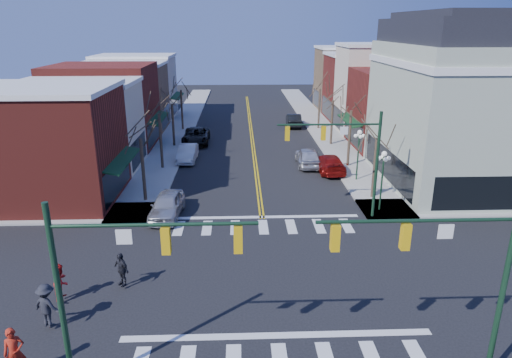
{
  "coord_description": "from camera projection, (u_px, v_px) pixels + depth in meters",
  "views": [
    {
      "loc": [
        -1.48,
        -20.48,
        12.29
      ],
      "look_at": [
        -0.41,
        7.57,
        2.8
      ],
      "focal_mm": 32.0,
      "sensor_mm": 36.0,
      "label": 1
    }
  ],
  "objects": [
    {
      "name": "lamppost_corner",
      "position": [
        383.0,
        171.0,
        30.77
      ],
      "size": [
        0.36,
        0.36,
        4.33
      ],
      "color": "#14331E",
      "rests_on": "ground"
    },
    {
      "name": "tree_right_c",
      "position": [
        332.0,
        123.0,
        48.47
      ],
      "size": [
        0.24,
        0.24,
        4.83
      ],
      "primitive_type": "cylinder",
      "color": "#382B21",
      "rests_on": "ground"
    },
    {
      "name": "car_right_mid",
      "position": [
        308.0,
        157.0,
        41.77
      ],
      "size": [
        2.07,
        5.0,
        1.69
      ],
      "primitive_type": "imported",
      "rotation": [
        0.0,
        0.0,
        3.13
      ],
      "color": "silver",
      "rests_on": "ground"
    },
    {
      "name": "victorian_corner",
      "position": [
        469.0,
        101.0,
        35.57
      ],
      "size": [
        12.25,
        14.25,
        13.3
      ],
      "color": "#A6B199",
      "rests_on": "ground"
    },
    {
      "name": "tree_right_b",
      "position": [
        349.0,
        139.0,
        40.84
      ],
      "size": [
        0.24,
        0.24,
        5.18
      ],
      "primitive_type": "cylinder",
      "color": "#382B21",
      "rests_on": "ground"
    },
    {
      "name": "car_left_far",
      "position": [
        196.0,
        136.0,
        49.68
      ],
      "size": [
        2.75,
        5.97,
        1.66
      ],
      "primitive_type": "imported",
      "rotation": [
        0.0,
        0.0,
        0.0
      ],
      "color": "black",
      "rests_on": "ground"
    },
    {
      "name": "tree_right_d",
      "position": [
        319.0,
        109.0,
        56.02
      ],
      "size": [
        0.24,
        0.24,
        4.97
      ],
      "primitive_type": "cylinder",
      "color": "#382B21",
      "rests_on": "ground"
    },
    {
      "name": "bldg_left_stucco_b",
      "position": [
        137.0,
        88.0,
        62.69
      ],
      "size": [
        10.0,
        8.0,
        8.2
      ],
      "primitive_type": "cube",
      "color": "beige",
      "rests_on": "ground"
    },
    {
      "name": "bldg_right_brick_b",
      "position": [
        364.0,
        88.0,
        61.39
      ],
      "size": [
        10.0,
        8.0,
        8.5
      ],
      "primitive_type": "cube",
      "color": "maroon",
      "rests_on": "ground"
    },
    {
      "name": "bldg_left_brick_b",
      "position": [
        104.0,
        106.0,
        47.49
      ],
      "size": [
        10.0,
        9.0,
        8.5
      ],
      "primitive_type": "cube",
      "color": "maroon",
      "rests_on": "ground"
    },
    {
      "name": "tree_left_a",
      "position": [
        143.0,
        171.0,
        32.73
      ],
      "size": [
        0.24,
        0.24,
        4.76
      ],
      "primitive_type": "cylinder",
      "color": "#382B21",
      "rests_on": "ground"
    },
    {
      "name": "pedestrian_dark_a",
      "position": [
        121.0,
        269.0,
        22.2
      ],
      "size": [
        1.04,
        0.98,
        1.73
      ],
      "primitive_type": "imported",
      "rotation": [
        0.0,
        0.0,
        -0.7
      ],
      "color": "black",
      "rests_on": "sidewalk_left"
    },
    {
      "name": "bldg_right_brick_a",
      "position": [
        403.0,
        110.0,
        47.03
      ],
      "size": [
        10.0,
        8.5,
        8.0
      ],
      "primitive_type": "cube",
      "color": "maroon",
      "rests_on": "ground"
    },
    {
      "name": "car_left_mid",
      "position": [
        187.0,
        153.0,
        43.24
      ],
      "size": [
        1.74,
        4.68,
        1.53
      ],
      "primitive_type": "imported",
      "rotation": [
        0.0,
        0.0,
        -0.03
      ],
      "color": "silver",
      "rests_on": "ground"
    },
    {
      "name": "bldg_right_tan",
      "position": [
        351.0,
        79.0,
        68.88
      ],
      "size": [
        10.0,
        8.0,
        9.0
      ],
      "primitive_type": "cube",
      "color": "#8C6E4D",
      "rests_on": "ground"
    },
    {
      "name": "pedestrian_dark_b",
      "position": [
        47.0,
        305.0,
        19.13
      ],
      "size": [
        1.44,
        1.13,
        1.95
      ],
      "primitive_type": "imported",
      "rotation": [
        0.0,
        0.0,
        2.78
      ],
      "color": "black",
      "rests_on": "sidewalk_left"
    },
    {
      "name": "sidewalk_left",
      "position": [
        161.0,
        165.0,
        41.97
      ],
      "size": [
        3.5,
        70.0,
        0.15
      ],
      "primitive_type": "cube",
      "color": "#9E9B93",
      "rests_on": "ground"
    },
    {
      "name": "car_left_near",
      "position": [
        167.0,
        205.0,
        30.61
      ],
      "size": [
        2.21,
        4.85,
        1.62
      ],
      "primitive_type": "imported",
      "rotation": [
        0.0,
        0.0,
        -0.07
      ],
      "color": "#B5B5BA",
      "rests_on": "ground"
    },
    {
      "name": "traffic_mast_near_left",
      "position": [
        114.0,
        273.0,
        14.67
      ],
      "size": [
        6.6,
        0.28,
        7.2
      ],
      "color": "#14331E",
      "rests_on": "ground"
    },
    {
      "name": "ground",
      "position": [
        270.0,
        278.0,
        23.38
      ],
      "size": [
        160.0,
        160.0,
        0.0
      ],
      "primitive_type": "plane",
      "color": "black",
      "rests_on": "ground"
    },
    {
      "name": "tree_left_d",
      "position": [
        182.0,
        110.0,
        55.42
      ],
      "size": [
        0.24,
        0.24,
        4.9
      ],
      "primitive_type": "cylinder",
      "color": "#382B21",
      "rests_on": "ground"
    },
    {
      "name": "bldg_left_brick_a",
      "position": [
        44.0,
        147.0,
        32.66
      ],
      "size": [
        10.0,
        8.5,
        8.0
      ],
      "primitive_type": "cube",
      "color": "maroon",
      "rests_on": "ground"
    },
    {
      "name": "bldg_left_tan",
      "position": [
        123.0,
        98.0,
        55.41
      ],
      "size": [
        10.0,
        7.5,
        7.8
      ],
      "primitive_type": "cube",
      "color": "#8C6E4D",
      "rests_on": "ground"
    },
    {
      "name": "tree_left_c",
      "position": [
        173.0,
        126.0,
        47.91
      ],
      "size": [
        0.24,
        0.24,
        4.55
      ],
      "primitive_type": "cylinder",
      "color": "#382B21",
      "rests_on": "ground"
    },
    {
      "name": "car_right_far",
      "position": [
        294.0,
        120.0,
        58.0
      ],
      "size": [
        1.94,
        5.04,
        1.64
      ],
      "primitive_type": "imported",
      "rotation": [
        0.0,
        0.0,
        3.1
      ],
      "color": "black",
      "rests_on": "ground"
    },
    {
      "name": "lamppost_midblock",
      "position": [
        359.0,
        146.0,
        36.92
      ],
      "size": [
        0.36,
        0.36,
        4.33
      ],
      "color": "#14331E",
      "rests_on": "ground"
    },
    {
      "name": "car_right_near",
      "position": [
        329.0,
        163.0,
        40.09
      ],
      "size": [
        2.45,
        5.4,
        1.53
      ],
      "primitive_type": "imported",
      "rotation": [
        0.0,
        0.0,
        3.2
      ],
      "color": "maroon",
      "rests_on": "ground"
    },
    {
      "name": "pedestrian_red_b",
      "position": [
        61.0,
        281.0,
        21.09
      ],
      "size": [
        0.68,
        0.87,
        1.78
      ],
      "primitive_type": "imported",
      "rotation": [
        0.0,
        0.0,
        1.57
      ],
      "color": "red",
      "rests_on": "sidewalk_left"
    },
    {
      "name": "traffic_mast_far_right",
      "position": [
        349.0,
        150.0,
        29.07
      ],
      "size": [
        6.6,
        0.28,
        7.2
      ],
      "color": "#14331E",
      "rests_on": "ground"
    },
    {
      "name": "tree_right_a",
      "position": [
        374.0,
        169.0,
        33.35
      ],
      "size": [
        0.24,
        0.24,
        4.62
      ],
      "primitive_type": "cylinder",
      "color": "#382B21",
      "rests_on": "ground"
    },
    {
      "name": "tree_left_b",
      "position": [
        161.0,
        142.0,
        40.25
      ],
      "size": [
        0.24,
        0.24,
        5.04
      ],
      "primitive_type": "cylinder",
      "color": "#382B21",
      "rests_on": "ground"
    },
    {
      "name": "traffic_mast_near_right",
      "position": [
        453.0,
        267.0,
        15.06
      ],
      "size": [
        6.6,
        0.28,
        7.2
      ],
      "color": "#14331E",
      "rests_on": "ground"
    },
    {
      "name": "pedestrian_red_a",
      "position": [
        14.0,
        352.0,
        16.39
      ],
      "size": [
        0.84,
        0.72,
        1.95
      ],
      "primitive_type": "imported",
      "rotation": [
        0.0,
        0.0,
        0.42
      ],
      "color": "#A82011",
      "rests_on": "sidewalk_left"
    },
    {
      "name": "bldg_right_stucco",
      "position": [
        382.0,
        90.0,
        54.05
      ],
      "size": [
        10.0,
        7.0,
        10.0
      ],
      "primitive_type": "cube",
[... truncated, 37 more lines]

